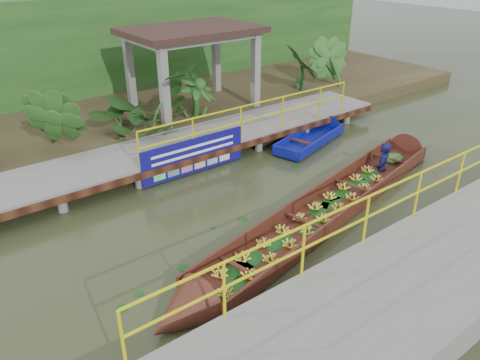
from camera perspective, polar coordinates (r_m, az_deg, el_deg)
ground at (r=10.85m, az=-0.93°, el=-4.66°), size 80.00×80.00×0.00m
land_strip at (r=16.83m, az=-16.44°, el=6.90°), size 30.00×8.00×0.45m
far_dock at (r=13.25m, az=-9.75°, el=3.40°), size 16.00×2.06×1.66m
near_dock at (r=9.02m, az=21.03°, el=-11.82°), size 18.00×2.40×1.73m
pavilion at (r=16.40m, az=-5.90°, el=16.74°), size 4.40×3.00×3.00m
foliage_backdrop at (r=18.65m, az=-20.18°, el=13.97°), size 30.00×0.80×4.00m
vendor_boat at (r=11.38m, az=11.54°, el=-2.42°), size 10.76×3.26×2.07m
moored_blue_boat at (r=15.60m, az=9.95°, el=5.73°), size 3.55×1.82×0.82m
blue_banner at (r=12.69m, az=-5.61°, el=2.98°), size 3.16×0.04×0.99m
tropical_plants at (r=15.52m, az=-6.04°, el=10.61°), size 14.45×1.45×1.82m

